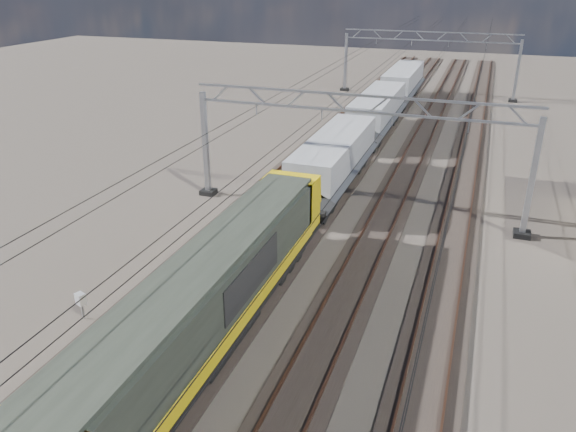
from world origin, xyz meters
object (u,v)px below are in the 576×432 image
(catenary_gantry_far, at_px, (428,61))
(hopper_wagon_mid, at_px, (377,110))
(trackside_cabinet, at_px, (81,300))
(catenary_gantry_mid, at_px, (355,151))
(hopper_wagon_lead, at_px, (334,159))
(locomotive, at_px, (209,296))
(hopper_wagon_third, at_px, (403,82))

(catenary_gantry_far, relative_size, hopper_wagon_mid, 1.53)
(catenary_gantry_far, height_order, trackside_cabinet, catenary_gantry_far)
(catenary_gantry_mid, bearing_deg, hopper_wagon_lead, 121.99)
(trackside_cabinet, bearing_deg, catenary_gantry_mid, 82.01)
(locomotive, xyz_separation_m, hopper_wagon_mid, (-0.00, 31.90, -0.09))
(locomotive, distance_m, hopper_wagon_mid, 31.90)
(catenary_gantry_mid, bearing_deg, trackside_cabinet, -118.83)
(catenary_gantry_mid, bearing_deg, hopper_wagon_mid, 96.56)
(hopper_wagon_lead, relative_size, hopper_wagon_third, 1.00)
(hopper_wagon_lead, distance_m, hopper_wagon_third, 28.40)
(hopper_wagon_lead, xyz_separation_m, trackside_cabinet, (-5.97, -17.69, -1.33))
(catenary_gantry_mid, relative_size, hopper_wagon_lead, 1.53)
(locomotive, height_order, trackside_cabinet, locomotive)
(locomotive, relative_size, hopper_wagon_third, 1.62)
(catenary_gantry_mid, xyz_separation_m, hopper_wagon_lead, (-2.00, 3.20, -1.67))
(locomotive, relative_size, hopper_wagon_lead, 1.62)
(locomotive, distance_m, trackside_cabinet, 6.14)
(catenary_gantry_mid, height_order, locomotive, catenary_gantry_mid)
(catenary_gantry_mid, xyz_separation_m, hopper_wagon_mid, (-2.00, 17.40, -1.67))
(locomotive, bearing_deg, hopper_wagon_lead, 90.00)
(hopper_wagon_mid, bearing_deg, locomotive, -90.00)
(hopper_wagon_lead, bearing_deg, catenary_gantry_mid, -58.01)
(hopper_wagon_mid, bearing_deg, catenary_gantry_far, 83.86)
(catenary_gantry_mid, height_order, catenary_gantry_far, same)
(locomotive, bearing_deg, catenary_gantry_far, 87.73)
(hopper_wagon_mid, bearing_deg, trackside_cabinet, -100.61)
(hopper_wagon_lead, xyz_separation_m, hopper_wagon_mid, (0.00, 14.20, 0.00))
(trackside_cabinet, bearing_deg, hopper_wagon_third, 103.46)
(hopper_wagon_third, bearing_deg, catenary_gantry_mid, -86.38)
(catenary_gantry_mid, height_order, hopper_wagon_third, catenary_gantry_mid)
(catenary_gantry_mid, bearing_deg, hopper_wagon_third, 93.62)
(trackside_cabinet, bearing_deg, locomotive, 20.76)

